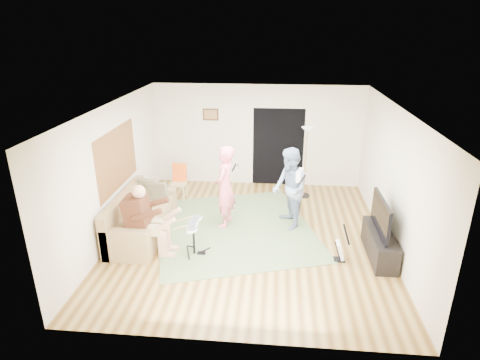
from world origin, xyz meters
name	(u,v)px	position (x,y,z in m)	size (l,w,h in m)	color
floor	(249,236)	(0.00, 0.00, 0.00)	(6.00, 6.00, 0.00)	brown
walls	(250,175)	(0.00, 0.00, 1.35)	(5.50, 6.00, 2.70)	beige
ceiling	(250,107)	(0.00, 0.00, 2.70)	(6.00, 6.00, 0.00)	white
window_blinds	(117,159)	(-2.74, 0.20, 1.55)	(2.05, 2.05, 0.00)	brown
doorway	(278,147)	(0.55, 2.99, 1.05)	(2.10, 2.10, 0.00)	black
picture_frame	(211,115)	(-1.25, 2.99, 1.90)	(0.42, 0.03, 0.32)	#3F2314
area_rug	(234,228)	(-0.34, 0.31, 0.01)	(3.22, 3.48, 0.02)	#536D42
sofa	(138,222)	(-2.30, -0.14, 0.30)	(0.91, 2.22, 0.90)	olive
drummer	(148,227)	(-1.87, -0.79, 0.54)	(0.90, 0.50, 1.38)	#472414
drum_kit	(194,240)	(-1.00, -0.79, 0.30)	(0.37, 0.67, 0.69)	black
singer	(225,187)	(-0.56, 0.47, 0.89)	(0.65, 0.43, 1.79)	#F46A80
microphone	(234,168)	(-0.36, 0.47, 1.34)	(0.06, 0.06, 0.24)	black
guitarist	(290,189)	(0.81, 0.53, 0.88)	(0.85, 0.67, 1.76)	#7285A6
guitar_held	(300,175)	(1.01, 0.53, 1.19)	(0.12, 0.60, 0.26)	white
guitar_spare	(341,250)	(1.75, -0.76, 0.22)	(0.27, 0.25, 0.76)	black
torchiere_lamp	(306,150)	(1.23, 2.22, 1.24)	(0.32, 0.32, 1.80)	black
dining_chair	(179,186)	(-1.90, 1.81, 0.31)	(0.38, 0.40, 0.87)	tan
tv_cabinet	(380,244)	(2.50, -0.53, 0.25)	(0.40, 1.40, 0.50)	black
television	(381,215)	(2.45, -0.53, 0.85)	(0.06, 1.20, 0.65)	black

